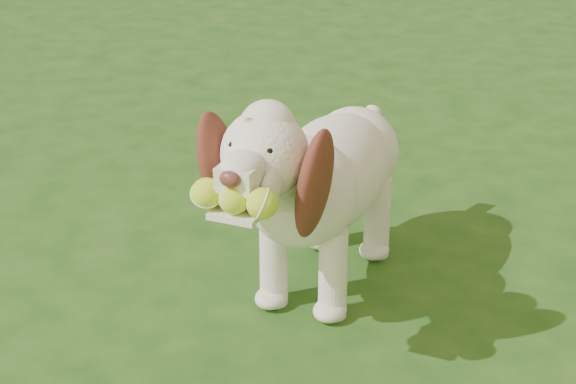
{
  "coord_description": "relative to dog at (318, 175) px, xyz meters",
  "views": [
    {
      "loc": [
        -0.63,
        -2.58,
        1.77
      ],
      "look_at": [
        -0.66,
        0.2,
        0.51
      ],
      "focal_mm": 60.0,
      "sensor_mm": 36.0,
      "label": 1
    }
  ],
  "objects": [
    {
      "name": "dog",
      "position": [
        0.0,
        0.0,
        0.0
      ],
      "size": [
        0.78,
        1.28,
        0.86
      ],
      "rotation": [
        0.0,
        0.0,
        -0.39
      ],
      "color": "white",
      "rests_on": "ground"
    },
    {
      "name": "ground",
      "position": [
        0.56,
        -0.44,
        -0.46
      ],
      "size": [
        80.0,
        80.0,
        0.0
      ],
      "primitive_type": "plane",
      "color": "#1B4513",
      "rests_on": "ground"
    }
  ]
}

